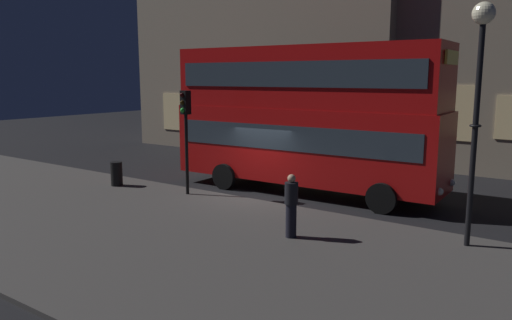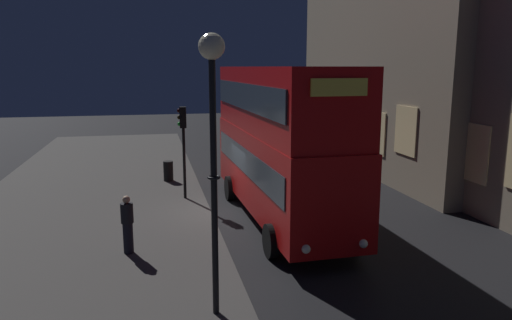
# 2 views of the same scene
# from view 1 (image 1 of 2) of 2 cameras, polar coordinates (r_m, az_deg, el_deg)

# --- Properties ---
(ground_plane) EXTENTS (80.00, 80.00, 0.00)m
(ground_plane) POSITION_cam_1_polar(r_m,az_deg,el_deg) (18.26, -0.26, -4.37)
(ground_plane) COLOR black
(sidewalk_slab) EXTENTS (44.00, 9.25, 0.12)m
(sidewalk_slab) POSITION_cam_1_polar(r_m,az_deg,el_deg) (14.53, -12.19, -8.03)
(sidewalk_slab) COLOR #423F3D
(sidewalk_slab) RESTS_ON ground
(double_decker_bus) EXTENTS (10.60, 3.02, 5.50)m
(double_decker_bus) POSITION_cam_1_polar(r_m,az_deg,el_deg) (18.77, 5.66, 5.43)
(double_decker_bus) COLOR #B20F0F
(double_decker_bus) RESTS_ON ground
(traffic_light_near_kerb) EXTENTS (0.35, 0.38, 3.79)m
(traffic_light_near_kerb) POSITION_cam_1_polar(r_m,az_deg,el_deg) (18.06, -8.11, 4.56)
(traffic_light_near_kerb) COLOR black
(traffic_light_near_kerb) RESTS_ON sidewalk_slab
(street_lamp) EXTENTS (0.54, 0.54, 6.04)m
(street_lamp) POSITION_cam_1_polar(r_m,az_deg,el_deg) (13.33, 24.37, 9.75)
(street_lamp) COLOR black
(street_lamp) RESTS_ON sidewalk_slab
(pedestrian) EXTENTS (0.36, 0.36, 1.73)m
(pedestrian) POSITION_cam_1_polar(r_m,az_deg,el_deg) (13.33, 4.08, -5.21)
(pedestrian) COLOR black
(pedestrian) RESTS_ON sidewalk_slab
(litter_bin) EXTENTS (0.46, 0.46, 0.95)m
(litter_bin) POSITION_cam_1_polar(r_m,az_deg,el_deg) (20.41, -15.76, -1.53)
(litter_bin) COLOR black
(litter_bin) RESTS_ON sidewalk_slab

